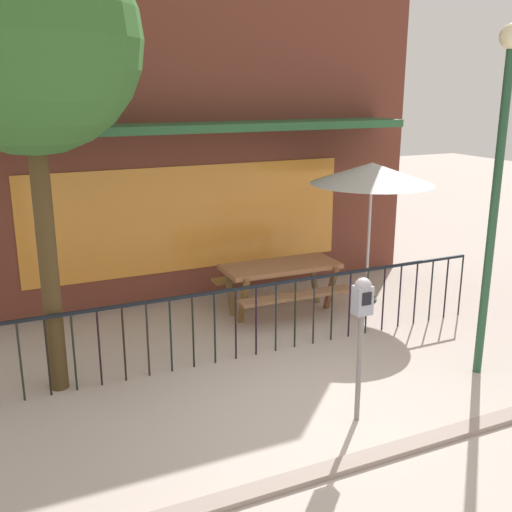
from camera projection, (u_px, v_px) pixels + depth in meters
name	position (u px, v px, depth m)	size (l,w,h in m)	color
ground	(321.00, 415.00, 6.53)	(40.00, 40.00, 0.00)	#B4A69D
pub_storefront	(183.00, 116.00, 9.59)	(8.21, 1.34, 5.97)	#49270D
patio_fence_front	(256.00, 307.00, 7.82)	(6.92, 0.04, 0.97)	black
picnic_table_left	(281.00, 274.00, 9.36)	(1.83, 1.40, 0.79)	#96603E
patio_umbrella	(372.00, 174.00, 9.46)	(1.94, 1.94, 2.27)	black
parking_meter_near	(362.00, 312.00, 6.12)	(0.18, 0.17, 1.58)	slate
street_tree	(27.00, 42.00, 6.09)	(2.33, 2.33, 5.03)	#47361C
street_lamp	(500.00, 157.00, 6.82)	(0.28, 0.28, 4.06)	#224B30
curb_edge	(371.00, 460.00, 5.74)	(11.49, 0.20, 0.11)	gray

